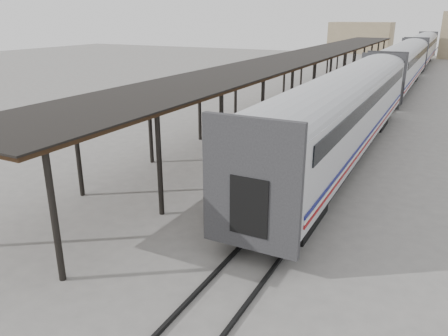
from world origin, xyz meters
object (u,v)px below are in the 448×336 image
luggage_tug (310,107)px  porter (227,180)px  baggage_cart (232,199)px  pedestrian (304,105)px

luggage_tug → porter: 19.31m
baggage_cart → pedestrian: size_ratio=1.31×
luggage_tug → porter: size_ratio=1.21×
luggage_tug → pedestrian: pedestrian is taller
baggage_cart → luggage_tug: luggage_tug is taller
baggage_cart → porter: porter is taller
baggage_cart → luggage_tug: (-2.43, 18.46, 0.04)m
baggage_cart → luggage_tug: size_ratio=1.31×
porter → pedestrian: porter is taller
baggage_cart → luggage_tug: 18.62m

